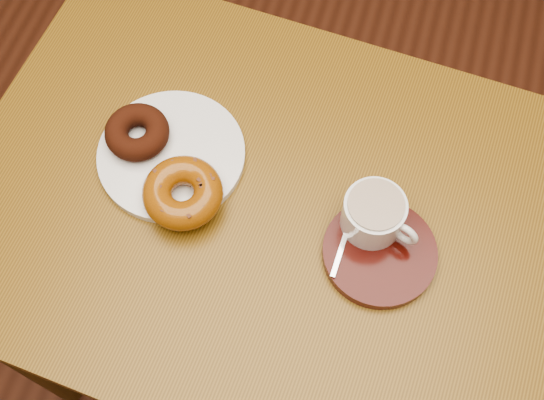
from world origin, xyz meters
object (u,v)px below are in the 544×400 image
(donut_plate, at_px, (171,155))
(saucer, at_px, (379,253))
(coffee_cup, at_px, (374,214))
(cafe_table, at_px, (260,237))

(donut_plate, relative_size, saucer, 1.38)
(donut_plate, distance_m, coffee_cup, 0.31)
(saucer, xyz_separation_m, coffee_cup, (-0.02, 0.04, 0.04))
(donut_plate, xyz_separation_m, saucer, (0.32, -0.07, 0.00))
(donut_plate, height_order, saucer, saucer)
(donut_plate, xyz_separation_m, coffee_cup, (0.30, -0.03, 0.04))
(donut_plate, distance_m, saucer, 0.33)
(cafe_table, xyz_separation_m, coffee_cup, (0.16, 0.01, 0.17))
(cafe_table, xyz_separation_m, donut_plate, (-0.14, 0.04, 0.13))
(cafe_table, height_order, donut_plate, donut_plate)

